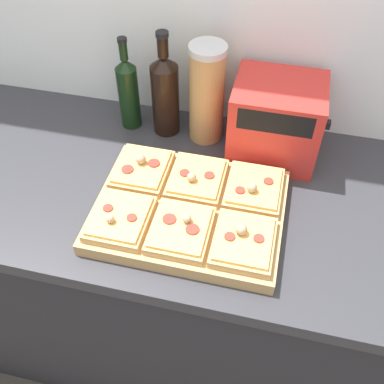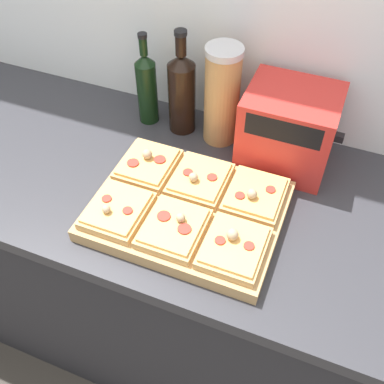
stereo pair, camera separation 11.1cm
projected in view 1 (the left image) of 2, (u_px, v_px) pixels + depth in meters
kitchen_counter at (194, 278)px, 1.52m from camera, size 2.63×0.67×0.89m
cutting_board at (189, 211)px, 1.12m from camera, size 0.46×0.36×0.04m
pizza_slice_back_left at (142, 169)px, 1.18m from camera, size 0.14×0.16×0.05m
pizza_slice_back_center at (197, 178)px, 1.15m from camera, size 0.14×0.16×0.05m
pizza_slice_back_right at (254, 188)px, 1.13m from camera, size 0.14×0.16×0.05m
pizza_slice_front_left at (120, 218)px, 1.06m from camera, size 0.14×0.16×0.05m
pizza_slice_front_center at (181, 229)px, 1.04m from camera, size 0.14×0.16×0.05m
pizza_slice_front_right at (244, 241)px, 1.02m from camera, size 0.14×0.16×0.06m
olive_oil_bottle at (128, 92)px, 1.30m from camera, size 0.06×0.06×0.28m
wine_bottle at (165, 93)px, 1.27m from camera, size 0.08×0.08×0.32m
grain_jar_tall at (207, 94)px, 1.24m from camera, size 0.10×0.10×0.29m
toaster_oven at (276, 120)px, 1.22m from camera, size 0.26×0.20×0.22m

